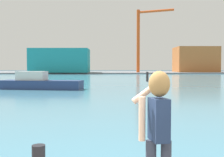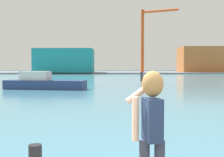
{
  "view_description": "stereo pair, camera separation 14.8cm",
  "coord_description": "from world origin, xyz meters",
  "px_view_note": "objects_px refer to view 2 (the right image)",
  "views": [
    {
      "loc": [
        -0.2,
        -3.33,
        2.43
      ],
      "look_at": [
        -0.15,
        5.74,
        2.03
      ],
      "focal_mm": 45.89,
      "sensor_mm": 36.0,
      "label": 1
    },
    {
      "loc": [
        -0.05,
        -3.33,
        2.43
      ],
      "look_at": [
        -0.15,
        5.74,
        2.03
      ],
      "focal_mm": 45.89,
      "sensor_mm": 36.0,
      "label": 2
    }
  ],
  "objects_px": {
    "harbor_bollard": "(35,156)",
    "boat_moored": "(43,83)",
    "warehouse_left": "(65,61)",
    "warehouse_right": "(200,60)",
    "port_crane": "(146,35)",
    "person_photographer": "(151,122)"
  },
  "relations": [
    {
      "from": "boat_moored",
      "to": "warehouse_left",
      "type": "xyz_separation_m",
      "value": [
        -8.34,
        60.16,
        3.41
      ]
    },
    {
      "from": "warehouse_right",
      "to": "harbor_bollard",
      "type": "bearing_deg",
      "value": -108.19
    },
    {
      "from": "person_photographer",
      "to": "harbor_bollard",
      "type": "height_order",
      "value": "person_photographer"
    },
    {
      "from": "person_photographer",
      "to": "port_crane",
      "type": "height_order",
      "value": "port_crane"
    },
    {
      "from": "harbor_bollard",
      "to": "boat_moored",
      "type": "relative_size",
      "value": 0.05
    },
    {
      "from": "harbor_bollard",
      "to": "port_crane",
      "type": "bearing_deg",
      "value": 82.49
    },
    {
      "from": "harbor_bollard",
      "to": "warehouse_left",
      "type": "distance_m",
      "value": 85.96
    },
    {
      "from": "warehouse_right",
      "to": "port_crane",
      "type": "bearing_deg",
      "value": -163.14
    },
    {
      "from": "harbor_bollard",
      "to": "boat_moored",
      "type": "height_order",
      "value": "boat_moored"
    },
    {
      "from": "warehouse_left",
      "to": "port_crane",
      "type": "bearing_deg",
      "value": -1.1
    },
    {
      "from": "boat_moored",
      "to": "port_crane",
      "type": "distance_m",
      "value": 63.13
    },
    {
      "from": "harbor_bollard",
      "to": "boat_moored",
      "type": "distance_m",
      "value": 25.26
    },
    {
      "from": "person_photographer",
      "to": "warehouse_left",
      "type": "height_order",
      "value": "warehouse_left"
    },
    {
      "from": "boat_moored",
      "to": "port_crane",
      "type": "bearing_deg",
      "value": 83.31
    },
    {
      "from": "person_photographer",
      "to": "boat_moored",
      "type": "xyz_separation_m",
      "value": [
        -7.95,
        25.85,
        -1.01
      ]
    },
    {
      "from": "warehouse_left",
      "to": "warehouse_right",
      "type": "distance_m",
      "value": 44.18
    },
    {
      "from": "port_crane",
      "to": "warehouse_right",
      "type": "bearing_deg",
      "value": 16.86
    },
    {
      "from": "boat_moored",
      "to": "port_crane",
      "type": "height_order",
      "value": "port_crane"
    },
    {
      "from": "harbor_bollard",
      "to": "warehouse_right",
      "type": "distance_m",
      "value": 94.57
    },
    {
      "from": "person_photographer",
      "to": "boat_moored",
      "type": "distance_m",
      "value": 27.06
    },
    {
      "from": "port_crane",
      "to": "harbor_bollard",
      "type": "bearing_deg",
      "value": -97.51
    },
    {
      "from": "boat_moored",
      "to": "port_crane",
      "type": "xyz_separation_m",
      "value": [
        17.14,
        59.67,
        11.43
      ]
    }
  ]
}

